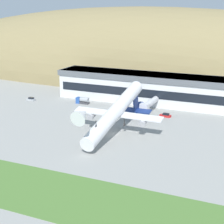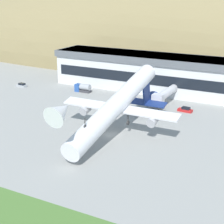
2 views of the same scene
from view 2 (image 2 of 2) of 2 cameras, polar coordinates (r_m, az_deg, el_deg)
The scene contains 10 objects.
ground_plane at distance 97.31m, azimuth -0.17°, elevation -3.49°, with size 461.03×461.03×0.00m, color gray.
hill_backdrop at distance 197.81m, azimuth 7.15°, elevation 7.69°, with size 348.15×88.38×84.41m, color olive.
terminal_building at distance 135.38m, azimuth 9.98°, elevation 5.86°, with size 95.12×16.18×13.27m.
jetway_0 at distance 120.62m, azimuth 8.02°, elevation 2.69°, with size 3.38×16.25×5.43m.
cargo_airplane at distance 95.23m, azimuth 0.80°, elevation 0.94°, with size 32.35×53.43×16.45m.
service_car_0 at distance 148.53m, azimuth -13.61°, elevation 3.98°, with size 4.48×2.25×1.50m.
service_car_1 at distance 117.25m, azimuth 11.11°, elevation 0.34°, with size 4.62×2.09×1.50m.
fuel_truck at distance 137.34m, azimuth -4.45°, elevation 3.66°, with size 6.17×2.28×3.06m.
traffic_cone_0 at distance 124.97m, azimuth -5.88°, elevation 1.56°, with size 0.52×0.52×0.58m.
traffic_cone_1 at distance 117.93m, azimuth 0.13°, elevation 0.62°, with size 0.52×0.52×0.58m.
Camera 2 is at (42.70, -79.57, 36.27)m, focal length 60.00 mm.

